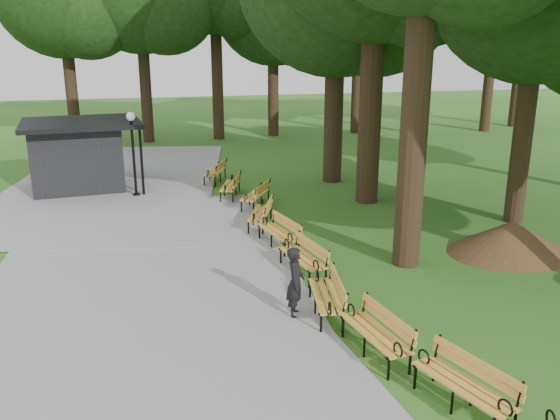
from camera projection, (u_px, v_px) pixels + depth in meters
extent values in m
plane|color=#2A631C|center=(340.00, 330.00, 11.81)|extent=(100.00, 100.00, 0.00)
cube|color=#98989B|center=(137.00, 289.00, 13.70)|extent=(12.00, 38.00, 0.06)
imported|color=black|center=(295.00, 282.00, 12.21)|extent=(0.54, 0.66, 1.55)
cylinder|color=black|center=(134.00, 158.00, 21.40)|extent=(0.10, 0.10, 2.89)
sphere|color=white|center=(131.00, 116.00, 20.96)|extent=(0.32, 0.32, 0.32)
cone|color=#47301C|center=(511.00, 237.00, 15.95)|extent=(2.91, 2.91, 0.91)
cylinder|color=black|center=(416.00, 101.00, 14.10)|extent=(0.70, 0.70, 8.46)
cylinder|color=black|center=(525.00, 113.00, 17.86)|extent=(0.60, 0.60, 6.96)
cylinder|color=black|center=(371.00, 83.00, 19.95)|extent=(0.80, 0.80, 8.45)
cylinder|color=black|center=(334.00, 91.00, 23.10)|extent=(0.76, 0.76, 7.34)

